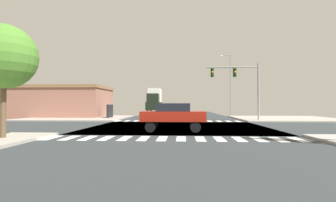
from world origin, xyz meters
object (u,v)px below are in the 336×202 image
street_lamp (229,80)px  sidewalk_tree (4,57)px  sedan_leading_3 (166,109)px  traffic_signal_mast (238,79)px  box_truck_farside_1 (154,100)px  bank_building (55,102)px  sedan_nearside_1 (173,115)px

street_lamp → sidewalk_tree: street_lamp is taller
sedan_leading_3 → traffic_signal_mast: bearing=139.2°
sidewalk_tree → sedan_leading_3: bearing=74.0°
sidewalk_tree → box_truck_farside_1: sidewalk_tree is taller
sidewalk_tree → traffic_signal_mast: bearing=47.0°
street_lamp → bank_building: (-25.05, -4.30, -3.32)m
traffic_signal_mast → sedan_nearside_1: bearing=-120.7°
street_lamp → sidewalk_tree: 31.78m
sedan_nearside_1 → box_truck_farside_1: 32.19m
bank_building → sedan_leading_3: size_ratio=3.78×
street_lamp → sedan_nearside_1: 24.16m
sidewalk_tree → sedan_nearside_1: (8.40, 4.89, -3.09)m
bank_building → box_truck_farside_1: (12.63, 13.64, 0.39)m
box_truck_farside_1 → sedan_leading_3: 13.77m
sidewalk_tree → sedan_nearside_1: sidewalk_tree is taller
box_truck_farside_1 → sedan_leading_3: box_truck_farside_1 is taller
traffic_signal_mast → sidewalk_tree: (-15.05, -16.12, -0.41)m
sedan_nearside_1 → sedan_leading_3: size_ratio=1.00×
bank_building → sedan_nearside_1: 25.13m
street_lamp → bank_building: street_lamp is taller
street_lamp → sidewalk_tree: (-16.12, -27.36, -1.29)m
bank_building → box_truck_farside_1: size_ratio=2.26×
box_truck_farside_1 → street_lamp: bearing=143.0°
sidewalk_tree → sedan_leading_3: size_ratio=1.36×
street_lamp → box_truck_farside_1: street_lamp is taller
street_lamp → box_truck_farside_1: size_ratio=1.30×
sedan_leading_3 → street_lamp: bearing=-156.9°
street_lamp → box_truck_farside_1: bearing=143.0°
street_lamp → bank_building: 25.63m
street_lamp → sidewalk_tree: size_ratio=1.60×
traffic_signal_mast → box_truck_farside_1: 23.59m
sidewalk_tree → sedan_leading_3: sidewalk_tree is taller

